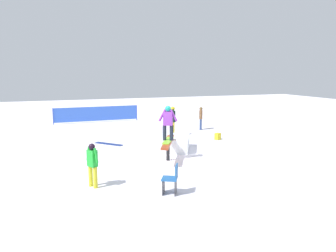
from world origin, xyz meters
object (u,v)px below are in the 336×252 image
Objects in this scene: bystander_black at (173,119)px; backpack_on_snow at (218,136)px; folding_chair at (171,180)px; bystander_brown at (201,117)px; rail_feature at (168,144)px; bystander_green at (92,163)px; loose_snowboard_navy at (109,144)px; main_rider_on_rail at (168,123)px.

bystander_black reaches higher than backpack_on_snow.
backpack_on_snow is at bearing 169.79° from folding_chair.
bystander_black is 1.17× the size of bystander_brown.
bystander_green is at bearing -31.01° from rail_feature.
bystander_black is (-4.66, 1.95, 0.24)m from rail_feature.
loose_snowboard_navy is (2.15, -5.98, -0.77)m from bystander_brown.
rail_feature is at bearing -170.60° from folding_chair.
backpack_on_snow is at bearing -141.78° from loose_snowboard_navy.
folding_chair is (3.45, -1.14, -1.09)m from main_rider_on_rail.
bystander_brown is (-1.25, 2.30, -0.14)m from bystander_black.
bystander_green reaches higher than folding_chair.
main_rider_on_rail is at bearing 0.00° from rail_feature.
loose_snowboard_navy is at bearing -125.76° from main_rider_on_rail.
folding_chair is 2.59× the size of backpack_on_snow.
bystander_brown reaches higher than backpack_on_snow.
main_rider_on_rail is 0.86× the size of bystander_black.
bystander_green is (6.76, -5.16, -0.14)m from bystander_black.
main_rider_on_rail reaches higher than bystander_brown.
bystander_black is at bearing 113.84° from bystander_green.
bystander_green reaches higher than rail_feature.
rail_feature is 0.83m from main_rider_on_rail.
folding_chair is (9.35, -5.38, -0.36)m from bystander_brown.
bystander_brown reaches higher than bystander_green.
bystander_green is 8.64m from backpack_on_snow.
loose_snowboard_navy is 7.23m from folding_chair.
backpack_on_snow is at bearing 17.37° from bystander_brown.
bystander_brown is 0.89× the size of loose_snowboard_navy.
backpack_on_snow is (2.99, -0.44, -0.61)m from bystander_brown.
folding_chair is at bearing -10.14° from bystander_black.
bystander_green reaches higher than loose_snowboard_navy.
main_rider_on_rail reaches higher than bystander_green.
rail_feature is at bearing -10.01° from bystander_brown.
main_rider_on_rail is 7.31m from bystander_brown.
main_rider_on_rail is 4.40m from loose_snowboard_navy.
folding_chair reaches higher than loose_snowboard_navy.
bystander_black is 4.79× the size of backpack_on_snow.
backpack_on_snow is (0.84, 5.54, 0.16)m from loose_snowboard_navy.
bystander_brown is 1.58× the size of folding_chair.
backpack_on_snow is at bearing 96.73° from bystander_green.
rail_feature is 1.53× the size of loose_snowboard_navy.
backpack_on_snow is at bearing 57.49° from bystander_black.
loose_snowboard_navy is (0.91, -3.69, -0.90)m from bystander_black.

